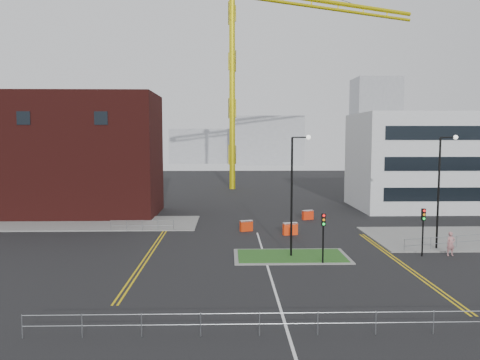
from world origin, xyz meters
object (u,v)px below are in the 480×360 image
object	(u,v)px
traffic_light_island	(323,228)
tower_crane	(262,38)
pedestrian	(451,244)
streetlamp_island	(295,186)

from	to	relation	value
traffic_light_island	tower_crane	bearing A→B (deg)	90.78
traffic_light_island	pedestrian	xyz separation A→B (m)	(10.21, 2.08, -1.65)
tower_crane	traffic_light_island	distance (m)	56.60
tower_crane	streetlamp_island	distance (m)	53.61
streetlamp_island	pedestrian	bearing A→B (deg)	0.29
traffic_light_island	pedestrian	world-z (taller)	traffic_light_island
tower_crane	streetlamp_island	xyz separation A→B (m)	(-1.08, -49.33, -20.95)
traffic_light_island	pedestrian	size ratio (longest dim) A/B	1.98
pedestrian	tower_crane	bearing A→B (deg)	96.95
streetlamp_island	tower_crane	bearing A→B (deg)	88.74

